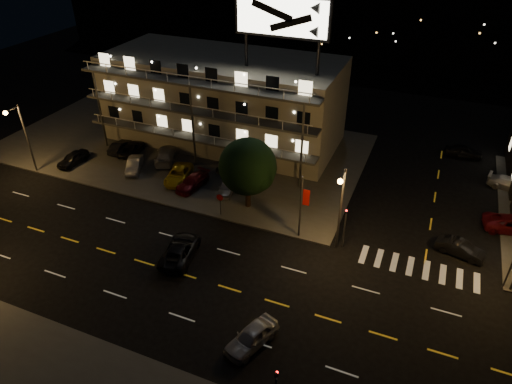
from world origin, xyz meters
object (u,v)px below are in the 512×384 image
at_px(tree, 247,168).
at_px(lot_car_2, 179,174).
at_px(lot_car_7, 166,155).
at_px(road_car_west, 180,250).
at_px(side_car_0, 460,249).
at_px(road_car_east, 252,337).
at_px(lot_car_4, 227,187).

relative_size(tree, lot_car_2, 1.50).
distance_m(lot_car_7, road_car_west, 17.32).
distance_m(lot_car_2, lot_car_7, 4.81).
height_order(lot_car_7, road_car_west, lot_car_7).
distance_m(side_car_0, road_car_east, 20.20).
xyz_separation_m(side_car_0, road_car_east, (-12.91, -15.54, 0.06)).
distance_m(lot_car_4, road_car_east, 19.33).
height_order(lot_car_4, road_car_east, road_car_east).
relative_size(lot_car_2, side_car_0, 1.19).
height_order(tree, road_car_east, tree).
height_order(lot_car_4, lot_car_7, lot_car_7).
relative_size(lot_car_4, side_car_0, 0.90).
distance_m(tree, road_car_west, 10.19).
xyz_separation_m(lot_car_4, road_car_west, (0.63, -10.60, -0.04)).
bearing_deg(lot_car_7, lot_car_4, 136.43).
relative_size(side_car_0, road_car_east, 0.95).
bearing_deg(tree, road_car_east, -65.63).
bearing_deg(side_car_0, tree, 103.92).
bearing_deg(lot_car_2, road_car_west, -72.54).
bearing_deg(tree, lot_car_7, 158.73).
height_order(lot_car_2, road_car_west, lot_car_2).
height_order(lot_car_4, road_car_west, road_car_west).
xyz_separation_m(lot_car_7, side_car_0, (32.26, -4.53, -0.24)).
bearing_deg(road_car_west, lot_car_7, -65.10).
xyz_separation_m(tree, side_car_0, (19.81, 0.31, -3.79)).
relative_size(lot_car_2, road_car_west, 0.91).
xyz_separation_m(tree, lot_car_7, (-12.45, 4.85, -3.55)).
height_order(tree, side_car_0, tree).
distance_m(lot_car_4, road_car_west, 10.62).
relative_size(tree, road_car_west, 1.37).
relative_size(tree, lot_car_4, 1.98).
xyz_separation_m(lot_car_2, road_car_east, (15.77, -16.87, -0.09)).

